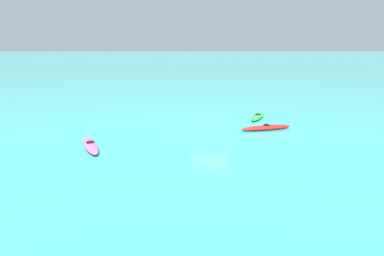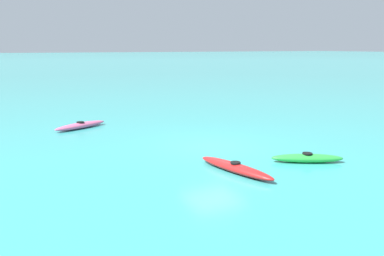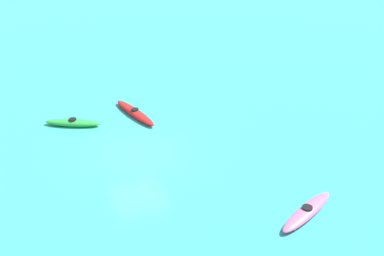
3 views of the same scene
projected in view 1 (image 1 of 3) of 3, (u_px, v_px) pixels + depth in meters
ground_plane at (211, 126)px, 20.62m from camera, size 600.00×600.00×0.00m
kayak_green at (258, 117)px, 22.63m from camera, size 1.80×2.69×0.37m
kayak_pink at (91, 145)px, 16.10m from camera, size 1.90×3.12×0.37m
kayak_red at (266, 128)px, 19.61m from camera, size 3.48×1.36×0.37m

